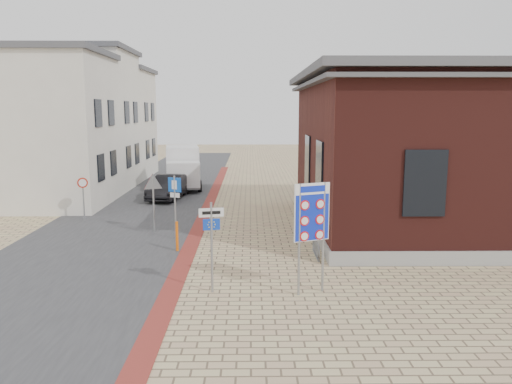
# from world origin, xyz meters

# --- Properties ---
(ground) EXTENTS (120.00, 120.00, 0.00)m
(ground) POSITION_xyz_m (0.00, 0.00, 0.00)
(ground) COLOR tan
(ground) RESTS_ON ground
(road_strip) EXTENTS (7.00, 60.00, 0.02)m
(road_strip) POSITION_xyz_m (-5.50, 15.00, 0.01)
(road_strip) COLOR #38383A
(road_strip) RESTS_ON ground
(curb_strip) EXTENTS (0.60, 40.00, 0.02)m
(curb_strip) POSITION_xyz_m (-2.00, 10.00, 0.01)
(curb_strip) COLOR maroon
(curb_strip) RESTS_ON ground
(brick_building) EXTENTS (13.00, 13.00, 6.80)m
(brick_building) POSITION_xyz_m (8.99, 7.00, 3.49)
(brick_building) COLOR gray
(brick_building) RESTS_ON ground
(townhouse_near) EXTENTS (7.40, 6.40, 8.30)m
(townhouse_near) POSITION_xyz_m (-10.99, 12.00, 4.17)
(townhouse_near) COLOR beige
(townhouse_near) RESTS_ON ground
(townhouse_mid) EXTENTS (7.40, 6.40, 9.10)m
(townhouse_mid) POSITION_xyz_m (-10.99, 18.00, 4.57)
(townhouse_mid) COLOR beige
(townhouse_mid) RESTS_ON ground
(townhouse_far) EXTENTS (7.40, 6.40, 8.30)m
(townhouse_far) POSITION_xyz_m (-10.99, 24.00, 4.17)
(townhouse_far) COLOR beige
(townhouse_far) RESTS_ON ground
(bike_rack) EXTENTS (0.08, 1.80, 0.60)m
(bike_rack) POSITION_xyz_m (2.65, 2.20, 0.26)
(bike_rack) COLOR slate
(bike_rack) RESTS_ON ground
(sedan) EXTENTS (2.09, 4.41, 1.40)m
(sedan) POSITION_xyz_m (-4.50, 13.83, 0.70)
(sedan) COLOR black
(sedan) RESTS_ON ground
(box_truck) EXTENTS (2.82, 5.47, 2.73)m
(box_truck) POSITION_xyz_m (-4.17, 17.80, 1.41)
(box_truck) COLOR slate
(box_truck) RESTS_ON ground
(border_sign) EXTENTS (1.03, 0.44, 3.18)m
(border_sign) POSITION_xyz_m (2.01, -1.50, 2.30)
(border_sign) COLOR gray
(border_sign) RESTS_ON ground
(essen_sign) EXTENTS (0.70, 0.18, 2.62)m
(essen_sign) POSITION_xyz_m (-0.80, -1.39, 1.75)
(essen_sign) COLOR gray
(essen_sign) RESTS_ON ground
(parking_sign) EXTENTS (0.54, 0.26, 2.60)m
(parking_sign) POSITION_xyz_m (-2.71, 4.50, 1.78)
(parking_sign) COLOR gray
(parking_sign) RESTS_ON ground
(yield_sign) EXTENTS (0.85, 0.36, 2.48)m
(yield_sign) POSITION_xyz_m (-3.80, 5.71, 1.90)
(yield_sign) COLOR gray
(yield_sign) RESTS_ON ground
(speed_sign) EXTENTS (0.46, 0.21, 2.05)m
(speed_sign) POSITION_xyz_m (-7.53, 8.00, 1.35)
(speed_sign) COLOR gray
(speed_sign) RESTS_ON ground
(bollard) EXTENTS (0.10, 0.10, 1.13)m
(bollard) POSITION_xyz_m (-2.41, 2.80, 0.56)
(bollard) COLOR orange
(bollard) RESTS_ON ground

